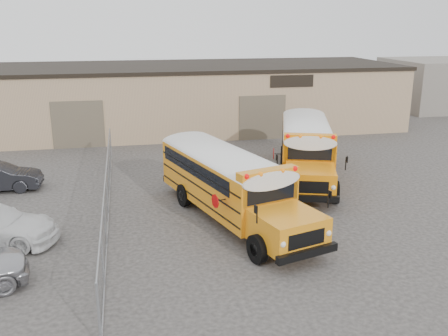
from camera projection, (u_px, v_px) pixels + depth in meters
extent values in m
plane|color=#312E2C|center=(266.00, 232.00, 19.22)|extent=(120.00, 120.00, 0.00)
cube|color=#9F7F62|center=(193.00, 97.00, 37.37)|extent=(30.00, 10.00, 4.50)
cube|color=black|center=(192.00, 66.00, 36.71)|extent=(30.20, 10.20, 0.25)
cube|color=black|center=(292.00, 81.00, 33.32)|extent=(3.00, 0.08, 0.80)
cube|color=brown|center=(78.00, 125.00, 31.35)|extent=(3.20, 0.08, 3.00)
cube|color=brown|center=(262.00, 118.00, 33.63)|extent=(3.20, 0.08, 3.00)
cylinder|color=gray|center=(99.00, 316.00, 12.19)|extent=(0.07, 0.07, 1.80)
cylinder|color=gray|center=(103.00, 260.00, 15.01)|extent=(0.07, 0.07, 1.80)
cylinder|color=gray|center=(105.00, 222.00, 17.83)|extent=(0.07, 0.07, 1.80)
cylinder|color=gray|center=(107.00, 194.00, 20.65)|extent=(0.07, 0.07, 1.80)
cylinder|color=gray|center=(109.00, 173.00, 23.46)|extent=(0.07, 0.07, 1.80)
cylinder|color=gray|center=(110.00, 157.00, 26.28)|extent=(0.07, 0.07, 1.80)
cylinder|color=gray|center=(111.00, 144.00, 29.10)|extent=(0.07, 0.07, 1.80)
cylinder|color=gray|center=(106.00, 174.00, 20.40)|extent=(0.05, 18.00, 0.05)
cylinder|color=gray|center=(108.00, 213.00, 20.89)|extent=(0.05, 18.00, 0.05)
cube|color=gray|center=(107.00, 194.00, 20.65)|extent=(0.02, 18.00, 1.70)
cube|color=gray|center=(446.00, 84.00, 45.69)|extent=(10.00, 8.00, 4.40)
cube|color=orange|center=(170.00, 149.00, 25.59)|extent=(4.40, 7.66, 1.96)
cube|color=orange|center=(211.00, 182.00, 21.75)|extent=(2.63, 2.63, 1.10)
cube|color=black|center=(200.00, 155.00, 22.38)|extent=(1.89, 0.62, 0.72)
cube|color=white|center=(169.00, 127.00, 25.27)|extent=(4.42, 7.73, 0.38)
cube|color=orange|center=(198.00, 141.00, 22.39)|extent=(2.38, 1.14, 0.34)
sphere|color=#E50705|center=(179.00, 142.00, 21.72)|extent=(0.19, 0.19, 0.19)
sphere|color=#E50705|center=(220.00, 137.00, 22.63)|extent=(0.19, 0.19, 0.19)
sphere|color=orange|center=(191.00, 140.00, 21.97)|extent=(0.19, 0.19, 0.19)
sphere|color=orange|center=(209.00, 138.00, 22.38)|extent=(0.19, 0.19, 0.19)
cube|color=black|center=(223.00, 199.00, 20.93)|extent=(2.31, 0.88, 0.27)
cube|color=black|center=(146.00, 149.00, 28.96)|extent=(2.30, 0.86, 0.27)
cube|color=black|center=(170.00, 150.00, 25.61)|extent=(4.39, 7.53, 0.06)
cube|color=black|center=(167.00, 137.00, 25.68)|extent=(4.09, 6.57, 0.59)
cylinder|color=black|center=(187.00, 197.00, 21.48)|extent=(0.54, 1.03, 1.00)
cylinder|color=black|center=(233.00, 189.00, 22.52)|extent=(0.54, 1.03, 1.00)
cylinder|color=black|center=(140.00, 163.00, 26.58)|extent=(0.54, 1.03, 1.00)
cylinder|color=black|center=(180.00, 158.00, 27.62)|extent=(0.54, 1.03, 1.00)
cylinder|color=#BF0505|center=(157.00, 162.00, 22.72)|extent=(0.18, 0.52, 0.54)
cube|color=orange|center=(302.00, 123.00, 31.90)|extent=(4.57, 7.76, 1.99)
cube|color=orange|center=(304.00, 148.00, 27.50)|extent=(2.69, 2.69, 1.12)
cube|color=black|center=(305.00, 126.00, 28.25)|extent=(1.91, 0.67, 0.73)
cube|color=white|center=(303.00, 105.00, 31.57)|extent=(4.60, 7.83, 0.39)
cube|color=orange|center=(305.00, 115.00, 28.29)|extent=(2.41, 1.19, 0.35)
sphere|color=#E50705|center=(287.00, 113.00, 28.15)|extent=(0.19, 0.19, 0.19)
sphere|color=#E50705|center=(323.00, 114.00, 27.93)|extent=(0.19, 0.19, 0.19)
sphere|color=orange|center=(297.00, 113.00, 28.09)|extent=(0.19, 0.19, 0.19)
sphere|color=orange|center=(313.00, 114.00, 27.99)|extent=(0.19, 0.19, 0.19)
cube|color=black|center=(305.00, 161.00, 26.54)|extent=(2.33, 0.93, 0.27)
cube|color=black|center=(299.00, 125.00, 35.71)|extent=(2.32, 0.92, 0.27)
cube|color=black|center=(302.00, 124.00, 31.92)|extent=(4.57, 7.63, 0.06)
cube|color=black|center=(302.00, 114.00, 32.02)|extent=(4.24, 6.66, 0.60)
cylinder|color=black|center=(283.00, 156.00, 27.89)|extent=(0.57, 1.04, 1.01)
cylinder|color=black|center=(325.00, 158.00, 27.64)|extent=(0.57, 1.04, 1.01)
cylinder|color=black|center=(283.00, 133.00, 33.71)|extent=(0.57, 1.04, 1.01)
cylinder|color=black|center=(318.00, 134.00, 33.46)|extent=(0.57, 1.04, 1.01)
cylinder|color=#BF0505|center=(275.00, 129.00, 29.64)|extent=(0.19, 0.53, 0.54)
cube|color=black|center=(280.00, 210.00, 19.97)|extent=(1.11, 1.01, 1.04)
sphere|color=black|center=(280.00, 199.00, 19.84)|extent=(1.14, 1.14, 1.14)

